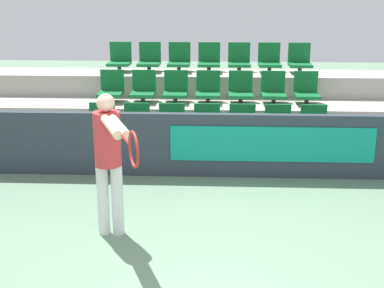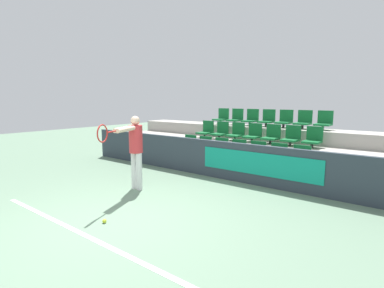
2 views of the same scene
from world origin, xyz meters
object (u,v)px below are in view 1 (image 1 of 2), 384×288
(stadium_chair_7, at_px, (111,89))
(stadium_chair_19, at_px, (269,60))
(stadium_chair_1, at_px, (136,124))
(stadium_chair_4, at_px, (242,125))
(stadium_chair_11, at_px, (241,90))
(stadium_chair_15, at_px, (149,59))
(stadium_chair_3, at_px, (207,125))
(stadium_chair_6, at_px, (314,126))
(tennis_player, at_px, (109,153))
(stadium_chair_16, at_px, (179,60))
(stadium_chair_10, at_px, (208,90))
(stadium_chair_17, at_px, (209,60))
(stadium_chair_0, at_px, (101,123))
(stadium_chair_5, at_px, (278,126))
(stadium_chair_18, at_px, (239,60))
(stadium_chair_8, at_px, (143,89))
(stadium_chair_9, at_px, (176,89))
(stadium_chair_2, at_px, (171,124))
(stadium_chair_14, at_px, (120,59))
(stadium_chair_20, at_px, (300,60))
(stadium_chair_13, at_px, (306,90))
(stadium_chair_12, at_px, (273,90))

(stadium_chair_7, bearing_deg, stadium_chair_19, 18.39)
(stadium_chair_1, bearing_deg, stadium_chair_19, 39.72)
(stadium_chair_4, distance_m, stadium_chair_19, 2.05)
(stadium_chair_11, relative_size, stadium_chair_15, 1.00)
(stadium_chair_1, height_order, stadium_chair_3, same)
(stadium_chair_6, relative_size, tennis_player, 0.33)
(stadium_chair_1, bearing_deg, stadium_chair_16, 73.26)
(stadium_chair_4, bearing_deg, stadium_chair_11, 90.00)
(stadium_chair_10, height_order, stadium_chair_17, stadium_chair_17)
(stadium_chair_0, distance_m, stadium_chair_11, 2.41)
(stadium_chair_5, bearing_deg, stadium_chair_15, 140.28)
(stadium_chair_3, relative_size, tennis_player, 0.33)
(stadium_chair_16, bearing_deg, stadium_chair_11, -39.72)
(stadium_chair_3, xyz_separation_m, stadium_chair_7, (-1.65, 0.91, 0.37))
(stadium_chair_5, xyz_separation_m, stadium_chair_17, (-1.10, 1.83, 0.75))
(stadium_chair_18, distance_m, tennis_player, 4.75)
(stadium_chair_10, height_order, tennis_player, tennis_player)
(stadium_chair_10, bearing_deg, stadium_chair_15, 140.28)
(stadium_chair_1, relative_size, stadium_chair_15, 1.00)
(stadium_chair_5, bearing_deg, stadium_chair_8, 157.44)
(stadium_chair_7, distance_m, stadium_chair_9, 1.10)
(stadium_chair_2, bearing_deg, stadium_chair_8, 121.04)
(stadium_chair_16, height_order, stadium_chair_18, same)
(stadium_chair_14, height_order, stadium_chair_19, same)
(stadium_chair_8, xyz_separation_m, stadium_chair_15, (0.00, 0.91, 0.37))
(stadium_chair_8, xyz_separation_m, stadium_chair_20, (2.75, 0.91, 0.37))
(stadium_chair_8, xyz_separation_m, stadium_chair_16, (0.55, 0.91, 0.37))
(stadium_chair_5, bearing_deg, stadium_chair_3, 180.00)
(stadium_chair_13, bearing_deg, stadium_chair_1, -161.61)
(stadium_chair_4, relative_size, stadium_chair_7, 1.00)
(stadium_chair_12, xyz_separation_m, stadium_chair_16, (-1.65, 0.91, 0.37))
(stadium_chair_5, height_order, stadium_chair_20, stadium_chair_20)
(stadium_chair_8, height_order, stadium_chair_10, same)
(stadium_chair_3, relative_size, stadium_chair_14, 1.00)
(stadium_chair_2, bearing_deg, stadium_chair_14, 121.04)
(stadium_chair_4, bearing_deg, stadium_chair_20, 58.96)
(stadium_chair_4, height_order, stadium_chair_19, stadium_chair_19)
(stadium_chair_1, relative_size, stadium_chair_6, 1.00)
(stadium_chair_4, relative_size, stadium_chair_13, 1.00)
(stadium_chair_3, distance_m, stadium_chair_4, 0.55)
(stadium_chair_3, xyz_separation_m, tennis_player, (-0.98, -2.65, 0.38))
(stadium_chair_7, xyz_separation_m, tennis_player, (0.67, -3.57, 0.01))
(stadium_chair_7, relative_size, stadium_chair_13, 1.00)
(stadium_chair_9, height_order, stadium_chair_13, same)
(stadium_chair_11, xyz_separation_m, stadium_chair_20, (1.10, 0.91, 0.37))
(stadium_chair_16, bearing_deg, stadium_chair_2, -90.00)
(stadium_chair_0, relative_size, stadium_chair_1, 1.00)
(stadium_chair_18, bearing_deg, stadium_chair_19, 0.00)
(stadium_chair_11, xyz_separation_m, stadium_chair_16, (-1.10, 0.91, 0.37))
(stadium_chair_11, relative_size, tennis_player, 0.33)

